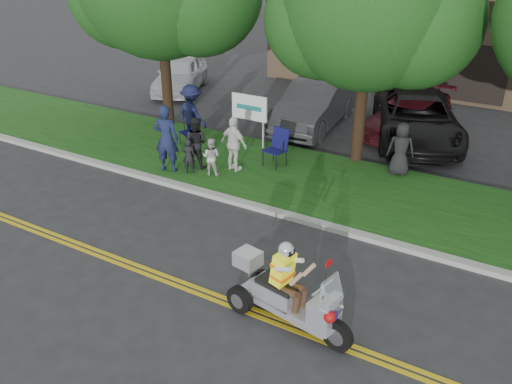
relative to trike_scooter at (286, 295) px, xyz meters
The scene contains 22 objects.
ground 2.23m from the trike_scooter, 168.62° to the left, with size 120.00×120.00×0.00m, color #28282B.
centerline_near 2.19m from the trike_scooter, behind, with size 60.00×0.10×0.01m, color gold.
centerline_far 2.18m from the trike_scooter, behind, with size 60.00×0.10×0.01m, color gold.
curb 4.10m from the trike_scooter, 121.25° to the left, with size 60.00×0.25×0.12m, color #A8A89E.
grass_verge 6.03m from the trike_scooter, 110.55° to the left, with size 60.00×4.00×0.10m, color #124412.
commercial_building 19.46m from the trike_scooter, 90.32° to the left, with size 18.00×8.20×4.00m.
tree_mid 8.72m from the trike_scooter, 101.48° to the left, with size 5.88×4.80×7.05m.
business_sign 8.65m from the trike_scooter, 125.49° to the left, with size 1.25×0.06×1.75m.
trike_scooter is the anchor object (origin of this frame).
lawn_chair_a 9.03m from the trike_scooter, 137.28° to the left, with size 0.68×0.69×0.97m.
lawn_chair_b 6.98m from the trike_scooter, 119.77° to the left, with size 0.68×0.70×1.09m.
spectator_adult_left 7.24m from the trike_scooter, 145.56° to the left, with size 0.71×0.46×1.94m, color #181F44.
spectator_adult_mid 7.22m from the trike_scooter, 138.84° to the left, with size 0.73×0.57×1.50m, color black.
spectator_adult_right 6.69m from the trike_scooter, 130.53° to the left, with size 0.93×0.39×1.59m, color white.
spectator_chair_a 9.26m from the trike_scooter, 136.77° to the left, with size 1.22×0.70×1.89m, color #171A41.
spectator_chair_b 7.22m from the trike_scooter, 91.50° to the left, with size 0.75×0.49×1.53m, color black.
child_left 6.83m from the trike_scooter, 141.41° to the left, with size 0.37×0.24×1.01m, color black.
child_right 6.53m from the trike_scooter, 136.50° to the left, with size 0.52×0.40×1.07m, color beige.
parked_car_far_left 15.88m from the trike_scooter, 134.38° to the left, with size 1.73×4.30×1.47m, color silver.
parked_car_left 10.76m from the trike_scooter, 112.45° to the left, with size 1.71×4.91×1.62m, color #2F2F32.
parked_car_mid 10.40m from the trike_scooter, 93.36° to the left, with size 2.53×5.50×1.53m, color black.
parked_car_right 11.12m from the trike_scooter, 95.46° to the left, with size 1.85×4.54×1.32m, color #430F17.
Camera 1 is at (5.60, -7.39, 6.39)m, focal length 38.00 mm.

